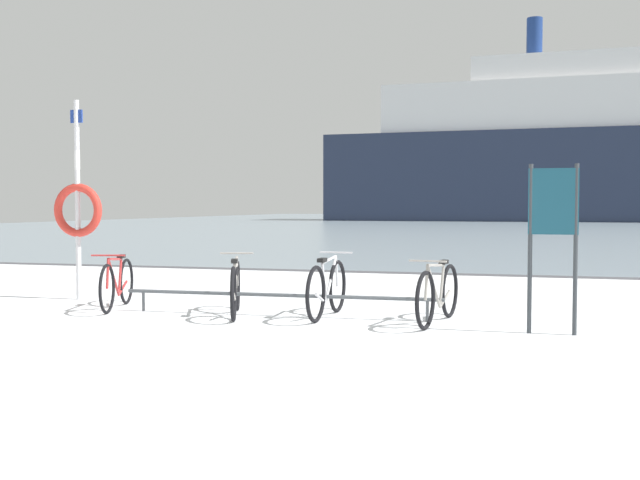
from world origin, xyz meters
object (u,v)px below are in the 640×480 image
bicycle_3 (438,294)px  info_sign (553,219)px  bicycle_0 (117,283)px  ferry_ship (623,152)px  rescue_post (78,207)px  bicycle_2 (327,289)px  bicycle_1 (235,288)px

bicycle_3 → info_sign: (1.34, -0.43, 0.94)m
bicycle_0 → ferry_ship: ferry_ship is taller
rescue_post → bicycle_3: bearing=-8.9°
bicycle_2 → rescue_post: (-4.23, 0.76, 1.07)m
bicycle_1 → info_sign: bearing=-5.1°
bicycle_3 → rescue_post: size_ratio=0.57×
bicycle_3 → bicycle_1: bearing=-178.6°
bicycle_1 → bicycle_3: (2.67, 0.07, 0.00)m
ferry_ship → bicycle_2: bearing=-99.5°
info_sign → bicycle_0: bearing=174.9°
bicycle_1 → bicycle_2: 1.23m
bicycle_3 → ferry_ship: (9.24, 63.92, 5.99)m
bicycle_1 → rescue_post: size_ratio=0.52×
bicycle_0 → info_sign: size_ratio=0.84×
bicycle_0 → bicycle_1: bicycle_1 is taller
bicycle_2 → info_sign: bearing=-11.3°
bicycle_2 → bicycle_3: size_ratio=0.95×
bicycle_1 → bicycle_2: bicycle_2 is taller
bicycle_1 → rescue_post: rescue_post is taller
bicycle_1 → bicycle_0: bearing=174.8°
bicycle_2 → bicycle_3: 1.47m
bicycle_0 → bicycle_2: (3.08, 0.03, 0.02)m
bicycle_2 → info_sign: 3.01m
bicycle_2 → bicycle_3: bicycle_2 is taller
bicycle_1 → bicycle_3: 2.68m
bicycle_1 → rescue_post: 3.35m
bicycle_3 → info_sign: info_sign is taller
bicycle_3 → info_sign: bearing=-17.6°
info_sign → ferry_ship: ferry_ship is taller
bicycle_3 → ferry_ship: ferry_ship is taller
ferry_ship → info_sign: bearing=-97.0°
bicycle_0 → bicycle_1: 1.88m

